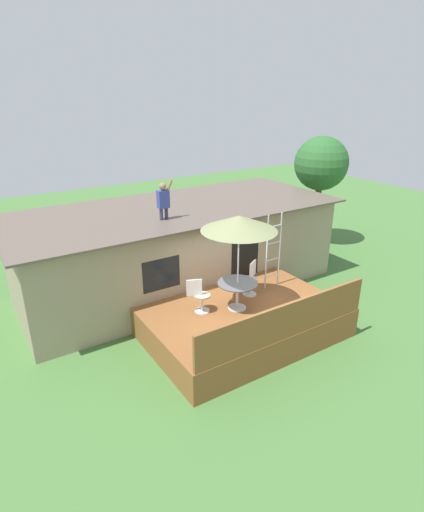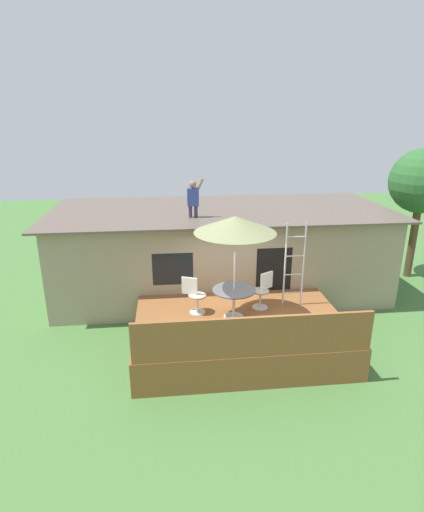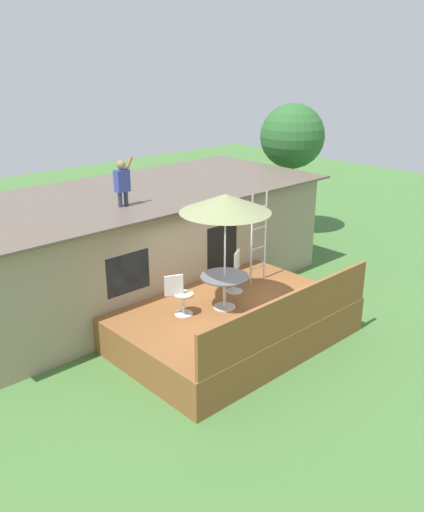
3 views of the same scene
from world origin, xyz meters
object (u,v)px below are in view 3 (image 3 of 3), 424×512
Objects in this scene: backyard_tree at (292,137)px; patio_umbrella at (225,203)px; step_ladder at (259,238)px; patio_chair_left at (180,295)px; person_figure at (122,180)px; patio_chair_right at (235,272)px; patio_table at (225,283)px.

patio_umbrella is at bearing -150.18° from backyard_tree.
patio_umbrella is 2.11m from step_ladder.
step_ladder is at bearing 18.07° from patio_umbrella.
step_ladder is 2.39× the size of patio_chair_left.
patio_umbrella is at bearing -72.81° from person_figure.
patio_umbrella is 2.76× the size of patio_chair_right.
backyard_tree is at bearing 47.40° from patio_chair_left.
patio_chair_right is at bearing -51.55° from person_figure.
patio_chair_right is at bearing 26.42° from patio_chair_left.
backyard_tree is at bearing 32.92° from step_ladder.
backyard_tree reaches higher than patio_umbrella.
backyard_tree is at bearing 178.54° from patio_chair_right.
step_ladder is at bearing -147.08° from backyard_tree.
step_ladder is at bearing 18.07° from patio_table.
person_figure is (-0.78, 2.52, 0.19)m from patio_umbrella.
person_figure reaches higher than patio_chair_left.
patio_chair_left is (-0.92, 0.39, -0.13)m from patio_table.
patio_table is at bearing -150.18° from backyard_tree.
patio_umbrella is (-0.00, -0.00, 1.76)m from patio_table.
backyard_tree is at bearing 29.82° from patio_table.
patio_umbrella reaches higher than step_ladder.
patio_umbrella is at bearing -161.93° from step_ladder.
backyard_tree is at bearing 10.88° from person_figure.
patio_table is at bearing -72.81° from person_figure.
patio_umbrella reaches higher than patio_table.
backyard_tree is (5.39, 3.49, 1.47)m from step_ladder.
patio_table is 1.13× the size of patio_chair_left.
patio_table is 0.23× the size of backyard_tree.
patio_chair_left is (-0.14, -2.13, -2.08)m from person_figure.
patio_chair_left is (-2.55, -0.14, -0.64)m from step_ladder.
person_figure is 2.98m from patio_chair_left.
person_figure is at bearing 107.19° from patio_umbrella.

